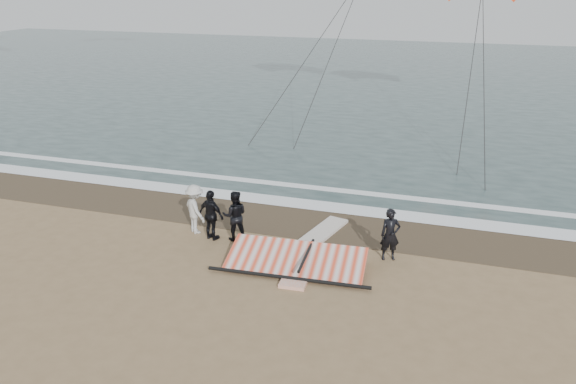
# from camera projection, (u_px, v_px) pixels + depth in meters

# --- Properties ---
(ground) EXTENTS (120.00, 120.00, 0.00)m
(ground) POSITION_uv_depth(u_px,v_px,m) (290.00, 293.00, 14.63)
(ground) COLOR #8C704C
(ground) RESTS_ON ground
(sea) EXTENTS (120.00, 54.00, 0.02)m
(sea) POSITION_uv_depth(u_px,v_px,m) (413.00, 79.00, 43.98)
(sea) COLOR #233838
(sea) RESTS_ON ground
(wet_sand) EXTENTS (120.00, 2.80, 0.01)m
(wet_sand) POSITION_uv_depth(u_px,v_px,m) (330.00, 224.00, 18.63)
(wet_sand) COLOR #4C3D2B
(wet_sand) RESTS_ON ground
(foam_near) EXTENTS (120.00, 0.90, 0.01)m
(foam_near) POSITION_uv_depth(u_px,v_px,m) (339.00, 208.00, 19.87)
(foam_near) COLOR white
(foam_near) RESTS_ON sea
(foam_far) EXTENTS (120.00, 0.45, 0.01)m
(foam_far) POSITION_uv_depth(u_px,v_px,m) (348.00, 191.00, 21.38)
(foam_far) COLOR white
(foam_far) RESTS_ON sea
(man_main) EXTENTS (0.66, 0.55, 1.56)m
(man_main) POSITION_uv_depth(u_px,v_px,m) (390.00, 235.00, 16.10)
(man_main) COLOR black
(man_main) RESTS_ON ground
(board_white) EXTENTS (0.83, 2.53, 0.10)m
(board_white) POSITION_uv_depth(u_px,v_px,m) (301.00, 266.00, 15.88)
(board_white) COLOR silver
(board_white) RESTS_ON ground
(board_cream) EXTENTS (1.27, 2.62, 0.11)m
(board_cream) POSITION_uv_depth(u_px,v_px,m) (321.00, 233.00, 17.89)
(board_cream) COLOR beige
(board_cream) RESTS_ON ground
(trio_cluster) EXTENTS (2.47, 1.20, 1.63)m
(trio_cluster) POSITION_uv_depth(u_px,v_px,m) (212.00, 213.00, 17.51)
(trio_cluster) COLOR black
(trio_cluster) RESTS_ON ground
(sail_rig) EXTENTS (4.53, 1.98, 0.51)m
(sail_rig) POSITION_uv_depth(u_px,v_px,m) (295.00, 259.00, 15.96)
(sail_rig) COLOR black
(sail_rig) RESTS_ON ground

